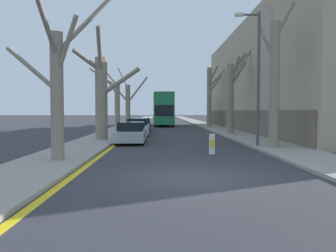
% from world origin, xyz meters
% --- Properties ---
extents(ground_plane, '(300.00, 300.00, 0.00)m').
position_xyz_m(ground_plane, '(0.00, 0.00, 0.00)').
color(ground_plane, '#333338').
extents(sidewalk_left, '(2.80, 120.00, 0.12)m').
position_xyz_m(sidewalk_left, '(-5.31, 50.00, 0.06)').
color(sidewalk_left, gray).
rests_on(sidewalk_left, ground).
extents(sidewalk_right, '(2.80, 120.00, 0.12)m').
position_xyz_m(sidewalk_right, '(5.31, 50.00, 0.06)').
color(sidewalk_right, gray).
rests_on(sidewalk_right, ground).
extents(building_facade_right, '(10.08, 34.31, 10.42)m').
position_xyz_m(building_facade_right, '(11.70, 22.99, 5.20)').
color(building_facade_right, tan).
rests_on(building_facade_right, ground).
extents(kerb_line_stripe, '(0.24, 120.00, 0.01)m').
position_xyz_m(kerb_line_stripe, '(-3.73, 50.00, 0.00)').
color(kerb_line_stripe, yellow).
rests_on(kerb_line_stripe, ground).
extents(street_tree_left_0, '(4.34, 2.96, 6.69)m').
position_xyz_m(street_tree_left_0, '(-5.00, 3.02, 2.97)').
color(street_tree_left_0, gray).
rests_on(street_tree_left_0, ground).
extents(street_tree_left_1, '(4.32, 2.51, 7.21)m').
position_xyz_m(street_tree_left_1, '(-4.91, 12.09, 3.14)').
color(street_tree_left_1, gray).
rests_on(street_tree_left_1, ground).
extents(street_tree_left_2, '(2.73, 3.04, 6.34)m').
position_xyz_m(street_tree_left_2, '(-5.20, 20.76, 2.84)').
color(street_tree_left_2, gray).
rests_on(street_tree_left_2, ground).
extents(street_tree_left_3, '(4.24, 2.63, 7.25)m').
position_xyz_m(street_tree_left_3, '(-4.82, 28.47, 2.97)').
color(street_tree_left_3, gray).
rests_on(street_tree_left_3, ground).
extents(street_tree_right_0, '(1.23, 2.70, 7.85)m').
position_xyz_m(street_tree_right_0, '(4.98, 7.45, 3.74)').
color(street_tree_right_0, gray).
rests_on(street_tree_right_0, ground).
extents(street_tree_right_1, '(2.26, 2.91, 7.36)m').
position_xyz_m(street_tree_right_1, '(5.04, 18.00, 3.49)').
color(street_tree_right_1, gray).
rests_on(street_tree_right_1, ground).
extents(street_tree_right_2, '(2.21, 2.77, 7.36)m').
position_xyz_m(street_tree_right_2, '(5.02, 30.11, 3.91)').
color(street_tree_right_2, gray).
rests_on(street_tree_right_2, ground).
extents(double_decker_bus, '(2.60, 11.29, 4.38)m').
position_xyz_m(double_decker_bus, '(-0.56, 35.43, 2.48)').
color(double_decker_bus, '#1E7F47').
rests_on(double_decker_bus, ground).
extents(parked_car_0, '(1.79, 4.34, 1.32)m').
position_xyz_m(parked_car_0, '(-2.87, 10.96, 0.63)').
color(parked_car_0, '#9EA3AD').
rests_on(parked_car_0, ground).
extents(parked_car_1, '(1.78, 4.54, 1.42)m').
position_xyz_m(parked_car_1, '(-2.87, 16.80, 0.67)').
color(parked_car_1, silver).
rests_on(parked_car_1, ground).
extents(parked_car_2, '(1.72, 3.95, 1.32)m').
position_xyz_m(parked_car_2, '(-2.87, 23.09, 0.63)').
color(parked_car_2, navy).
rests_on(parked_car_2, ground).
extents(lamp_post, '(1.40, 0.20, 7.37)m').
position_xyz_m(lamp_post, '(4.22, 8.06, 4.14)').
color(lamp_post, '#4C4F54').
rests_on(lamp_post, ground).
extents(traffic_bollard, '(0.28, 0.29, 0.95)m').
position_xyz_m(traffic_bollard, '(1.39, 5.41, 0.48)').
color(traffic_bollard, white).
rests_on(traffic_bollard, ground).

